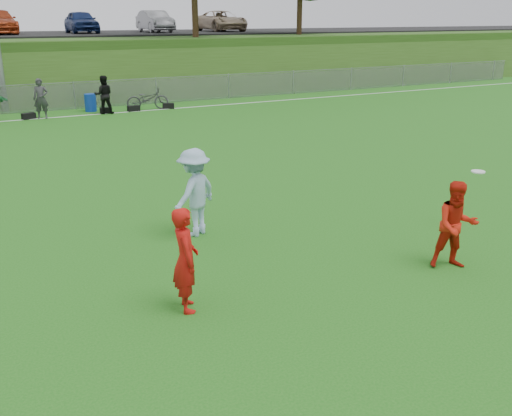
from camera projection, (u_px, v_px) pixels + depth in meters
ground at (293, 264)px, 10.19m from camera, size 120.00×120.00×0.00m
sideline_far at (84, 115)px, 25.32m from camera, size 60.00×0.10×0.01m
fence at (74, 95)px, 26.79m from camera, size 58.00×0.06×1.30m
berm at (39, 61)px, 35.76m from camera, size 120.00×18.00×3.00m
parking_lot at (32, 34)px, 36.95m from camera, size 120.00×12.00×0.10m
car_row at (13, 22)px, 35.35m from camera, size 32.04×5.18×1.44m
spectator_row at (10, 100)px, 23.75m from camera, size 7.74×0.79×1.69m
gear_bags at (111, 110)px, 25.89m from camera, size 6.87×0.44×0.26m
player_red_left at (186, 260)px, 8.38m from camera, size 0.49×0.65×1.61m
player_red_center at (456, 225)px, 9.82m from camera, size 0.94×0.86×1.56m
player_blue at (194, 193)px, 11.29m from camera, size 1.32×1.15×1.77m
frisbee at (478, 172)px, 11.56m from camera, size 0.28×0.28×0.03m
recycling_bin at (90, 103)px, 26.25m from camera, size 0.56×0.56×0.80m
bicycle at (148, 99)px, 26.68m from camera, size 2.01×0.96×1.02m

